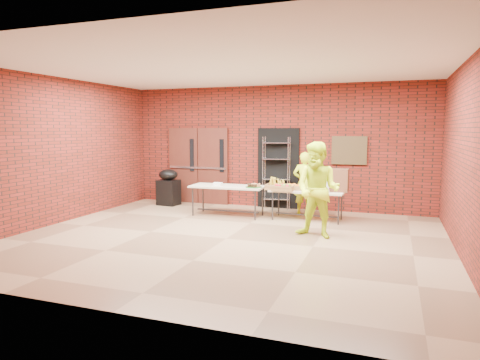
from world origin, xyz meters
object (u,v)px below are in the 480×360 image
Objects in this scene: table_left at (228,188)px; volunteer_man at (318,190)px; covered_grill at (168,187)px; table_right at (307,193)px; volunteer_woman at (304,183)px; coffee_dispenser at (340,180)px; wire_rack at (276,173)px.

table_left is 0.97× the size of volunteer_man.
covered_grill is 0.54× the size of volunteer_man.
volunteer_woman is (-0.20, 0.65, 0.14)m from table_right.
volunteer_woman is (-0.90, 0.58, -0.18)m from coffee_dispenser.
table_left is 2.62m from coffee_dispenser.
table_right is at bearing 3.14° from table_left.
table_left is 1.89m from table_right.
covered_grill is 3.76m from volunteer_woman.
wire_rack is 1.55m from table_right.
covered_grill is 0.65× the size of volunteer_woman.
table_right is 0.93× the size of volunteer_man.
volunteer_man is (2.37, -1.33, 0.25)m from table_left.
table_left is at bearing -135.28° from wire_rack.
volunteer_woman is at bearing 5.21° from covered_grill.
coffee_dispenser is 0.51× the size of covered_grill.
volunteer_man is at bearing -20.46° from covered_grill.
coffee_dispenser is (2.59, 0.23, 0.27)m from table_left.
coffee_dispenser reaches higher than table_left.
volunteer_man is (1.51, -2.60, -0.02)m from wire_rack.
wire_rack is at bearing 148.86° from coffee_dispenser.
volunteer_woman is at bearing 147.27° from coffee_dispenser.
table_right is 1.11× the size of volunteer_woman.
table_left is at bearing -175.01° from coffee_dispenser.
table_right is at bearing 121.41° from volunteer_man.
volunteer_man is (0.48, -1.48, 0.29)m from table_right.
wire_rack reaches higher than covered_grill.
table_left is 1.17× the size of volunteer_woman.
covered_grill is (-3.95, 0.66, -0.13)m from table_right.
volunteer_woman is at bearing 121.10° from volunteer_man.
table_right is (1.89, 0.16, -0.04)m from table_left.
table_left is 2.73m from volunteer_man.
volunteer_woman is at bearing 109.88° from table_right.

